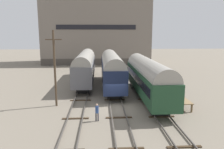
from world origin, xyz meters
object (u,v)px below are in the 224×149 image
object	(u,v)px
train_car_green	(147,76)
train_car_navy	(112,68)
person_worker	(97,111)
train_car_grey	(85,65)
utility_pole	(55,68)
bench	(167,88)

from	to	relation	value
train_car_green	train_car_navy	bearing A→B (deg)	125.60
person_worker	train_car_grey	bearing A→B (deg)	97.19
train_car_grey	train_car_navy	size ratio (longest dim) A/B	1.03
train_car_grey	utility_pole	xyz separation A→B (m)	(-2.63, -12.01, 1.45)
bench	person_worker	xyz separation A→B (m)	(-8.77, -6.49, -0.42)
train_car_grey	bench	distance (m)	15.11
bench	person_worker	distance (m)	10.92
train_car_grey	train_car_navy	world-z (taller)	train_car_navy
train_car_grey	train_car_navy	xyz separation A→B (m)	(4.28, -3.43, 0.02)
train_car_navy	bench	bearing A→B (deg)	-46.28
person_worker	utility_pole	distance (m)	7.61
bench	utility_pole	size ratio (longest dim) A/B	0.16
train_car_grey	train_car_green	bearing A→B (deg)	-47.72
person_worker	utility_pole	world-z (taller)	utility_pole
train_car_green	bench	distance (m)	2.90
bench	train_car_grey	bearing A→B (deg)	136.46
train_car_grey	utility_pole	bearing A→B (deg)	-102.36
person_worker	train_car_green	bearing A→B (deg)	49.11
train_car_green	utility_pole	bearing A→B (deg)	-166.95
train_car_navy	person_worker	size ratio (longest dim) A/B	9.93
train_car_green	person_worker	size ratio (longest dim) A/B	10.05
train_car_navy	bench	xyz separation A→B (m)	(6.62, -6.92, -1.61)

